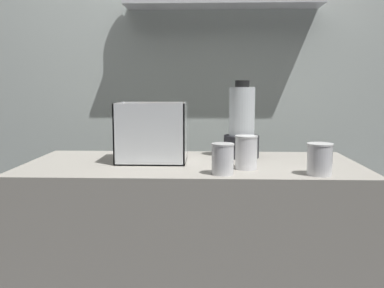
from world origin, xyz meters
TOP-DOWN VIEW (x-y plane):
  - counter at (0.00, 0.00)m, footprint 1.40×0.64m
  - back_wall_unit at (0.00, 0.77)m, footprint 2.60×0.24m
  - carrot_display_bin at (-0.18, 0.02)m, footprint 0.29×0.22m
  - blender_pitcher at (0.22, 0.15)m, footprint 0.16×0.16m
  - juice_cup_pomegranate_far_left at (0.12, -0.24)m, footprint 0.08×0.08m
  - juice_cup_carrot_left at (0.22, -0.13)m, footprint 0.09×0.09m
  - juice_cup_beet_middle at (0.47, -0.24)m, footprint 0.09×0.09m

SIDE VIEW (x-z plane):
  - counter at x=0.00m, z-range 0.00..0.90m
  - juice_cup_pomegranate_far_left at x=0.12m, z-range 0.89..1.01m
  - juice_cup_beet_middle at x=0.47m, z-range 0.89..1.01m
  - juice_cup_carrot_left at x=0.22m, z-range 0.89..1.02m
  - carrot_display_bin at x=-0.18m, z-range 0.85..1.11m
  - blender_pitcher at x=0.22m, z-range 0.86..1.21m
  - back_wall_unit at x=0.00m, z-range 0.01..2.51m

